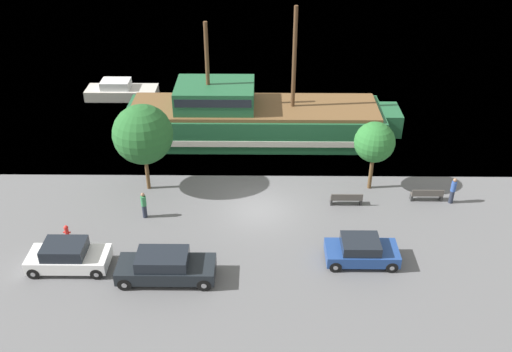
{
  "coord_description": "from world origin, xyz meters",
  "views": [
    {
      "loc": [
        0.08,
        -28.35,
        19.68
      ],
      "look_at": [
        -0.22,
        2.0,
        1.2
      ],
      "focal_mm": 40.0,
      "sensor_mm": 36.0,
      "label": 1
    }
  ],
  "objects_px": {
    "parked_car_curb_mid": "(361,251)",
    "bench_promenade_west": "(346,199)",
    "parked_car_curb_front": "(165,267)",
    "pedestrian_walking_near": "(453,190)",
    "pirate_ship": "(251,119)",
    "moored_boat_dockside": "(121,91)",
    "fire_hydrant": "(67,231)",
    "bench_promenade_east": "(427,195)",
    "parked_car_curb_rear": "(68,256)",
    "pedestrian_walking_far": "(144,205)"
  },
  "relations": [
    {
      "from": "moored_boat_dockside",
      "to": "parked_car_curb_mid",
      "type": "relative_size",
      "value": 1.57
    },
    {
      "from": "pirate_ship",
      "to": "bench_promenade_east",
      "type": "bearing_deg",
      "value": -37.1
    },
    {
      "from": "parked_car_curb_rear",
      "to": "bench_promenade_east",
      "type": "bearing_deg",
      "value": 17.9
    },
    {
      "from": "fire_hydrant",
      "to": "bench_promenade_west",
      "type": "bearing_deg",
      "value": 11.76
    },
    {
      "from": "parked_car_curb_mid",
      "to": "fire_hydrant",
      "type": "height_order",
      "value": "parked_car_curb_mid"
    },
    {
      "from": "pirate_ship",
      "to": "moored_boat_dockside",
      "type": "distance_m",
      "value": 13.48
    },
    {
      "from": "pirate_ship",
      "to": "moored_boat_dockside",
      "type": "xyz_separation_m",
      "value": [
        -11.24,
        7.37,
        -0.97
      ]
    },
    {
      "from": "fire_hydrant",
      "to": "bench_promenade_west",
      "type": "relative_size",
      "value": 0.4
    },
    {
      "from": "parked_car_curb_front",
      "to": "bench_promenade_west",
      "type": "bearing_deg",
      "value": 34.14
    },
    {
      "from": "pedestrian_walking_near",
      "to": "parked_car_curb_rear",
      "type": "bearing_deg",
      "value": -163.7
    },
    {
      "from": "bench_promenade_west",
      "to": "pedestrian_walking_near",
      "type": "relative_size",
      "value": 1.11
    },
    {
      "from": "parked_car_curb_front",
      "to": "parked_car_curb_mid",
      "type": "xyz_separation_m",
      "value": [
        10.13,
        1.47,
        -0.08
      ]
    },
    {
      "from": "bench_promenade_east",
      "to": "pedestrian_walking_far",
      "type": "relative_size",
      "value": 1.15
    },
    {
      "from": "pedestrian_walking_near",
      "to": "pedestrian_walking_far",
      "type": "height_order",
      "value": "pedestrian_walking_near"
    },
    {
      "from": "pirate_ship",
      "to": "pedestrian_walking_far",
      "type": "distance_m",
      "value": 11.94
    },
    {
      "from": "fire_hydrant",
      "to": "pedestrian_walking_far",
      "type": "height_order",
      "value": "pedestrian_walking_far"
    },
    {
      "from": "parked_car_curb_rear",
      "to": "bench_promenade_west",
      "type": "xyz_separation_m",
      "value": [
        15.23,
        6.03,
        -0.32
      ]
    },
    {
      "from": "bench_promenade_west",
      "to": "pedestrian_walking_near",
      "type": "distance_m",
      "value": 6.51
    },
    {
      "from": "parked_car_curb_front",
      "to": "pedestrian_walking_far",
      "type": "relative_size",
      "value": 2.93
    },
    {
      "from": "parked_car_curb_front",
      "to": "bench_promenade_west",
      "type": "height_order",
      "value": "parked_car_curb_front"
    },
    {
      "from": "bench_promenade_east",
      "to": "pedestrian_walking_far",
      "type": "distance_m",
      "value": 17.22
    },
    {
      "from": "pirate_ship",
      "to": "bench_promenade_east",
      "type": "relative_size",
      "value": 10.22
    },
    {
      "from": "fire_hydrant",
      "to": "bench_promenade_east",
      "type": "xyz_separation_m",
      "value": [
        21.16,
        3.87,
        0.04
      ]
    },
    {
      "from": "fire_hydrant",
      "to": "bench_promenade_east",
      "type": "bearing_deg",
      "value": 10.37
    },
    {
      "from": "parked_car_curb_mid",
      "to": "pedestrian_walking_near",
      "type": "xyz_separation_m",
      "value": [
        6.4,
        5.66,
        0.18
      ]
    },
    {
      "from": "moored_boat_dockside",
      "to": "pedestrian_walking_far",
      "type": "xyz_separation_m",
      "value": [
        5.12,
        -17.59,
        0.26
      ]
    },
    {
      "from": "fire_hydrant",
      "to": "parked_car_curb_mid",
      "type": "bearing_deg",
      "value": -6.97
    },
    {
      "from": "parked_car_curb_mid",
      "to": "parked_car_curb_rear",
      "type": "bearing_deg",
      "value": -177.44
    },
    {
      "from": "parked_car_curb_front",
      "to": "fire_hydrant",
      "type": "xyz_separation_m",
      "value": [
        -6.09,
        3.45,
        -0.38
      ]
    },
    {
      "from": "moored_boat_dockside",
      "to": "parked_car_curb_rear",
      "type": "bearing_deg",
      "value": -84.91
    },
    {
      "from": "parked_car_curb_mid",
      "to": "bench_promenade_east",
      "type": "bearing_deg",
      "value": 49.88
    },
    {
      "from": "parked_car_curb_front",
      "to": "pedestrian_walking_far",
      "type": "distance_m",
      "value": 5.79
    },
    {
      "from": "pedestrian_walking_near",
      "to": "fire_hydrant",
      "type": "bearing_deg",
      "value": -170.76
    },
    {
      "from": "parked_car_curb_front",
      "to": "bench_promenade_east",
      "type": "xyz_separation_m",
      "value": [
        15.07,
        7.32,
        -0.34
      ]
    },
    {
      "from": "moored_boat_dockside",
      "to": "parked_car_curb_rear",
      "type": "height_order",
      "value": "moored_boat_dockside"
    },
    {
      "from": "pirate_ship",
      "to": "bench_promenade_east",
      "type": "distance_m",
      "value": 13.83
    },
    {
      "from": "pirate_ship",
      "to": "bench_promenade_east",
      "type": "height_order",
      "value": "pirate_ship"
    },
    {
      "from": "parked_car_curb_front",
      "to": "pedestrian_walking_far",
      "type": "height_order",
      "value": "pedestrian_walking_far"
    },
    {
      "from": "moored_boat_dockside",
      "to": "parked_car_curb_front",
      "type": "bearing_deg",
      "value": -72.7
    },
    {
      "from": "parked_car_curb_rear",
      "to": "parked_car_curb_mid",
      "type": "bearing_deg",
      "value": 2.56
    },
    {
      "from": "parked_car_curb_mid",
      "to": "pedestrian_walking_far",
      "type": "bearing_deg",
      "value": 162.04
    },
    {
      "from": "moored_boat_dockside",
      "to": "fire_hydrant",
      "type": "xyz_separation_m",
      "value": [
        1.08,
        -19.56,
        -0.19
      ]
    },
    {
      "from": "parked_car_curb_rear",
      "to": "fire_hydrant",
      "type": "bearing_deg",
      "value": 108.72
    },
    {
      "from": "parked_car_curb_mid",
      "to": "bench_promenade_west",
      "type": "distance_m",
      "value": 5.35
    },
    {
      "from": "bench_promenade_west",
      "to": "pedestrian_walking_near",
      "type": "xyz_separation_m",
      "value": [
        6.49,
        0.32,
        0.44
      ]
    },
    {
      "from": "parked_car_curb_front",
      "to": "fire_hydrant",
      "type": "bearing_deg",
      "value": 150.47
    },
    {
      "from": "parked_car_curb_mid",
      "to": "moored_boat_dockside",
      "type": "bearing_deg",
      "value": 128.77
    },
    {
      "from": "parked_car_curb_front",
      "to": "pedestrian_walking_near",
      "type": "distance_m",
      "value": 18.0
    },
    {
      "from": "pedestrian_walking_near",
      "to": "moored_boat_dockside",
      "type": "bearing_deg",
      "value": 146.18
    },
    {
      "from": "parked_car_curb_mid",
      "to": "pirate_ship",
      "type": "bearing_deg",
      "value": 113.14
    }
  ]
}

